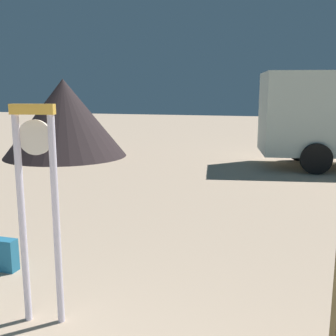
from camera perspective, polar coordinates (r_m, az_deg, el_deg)
The scene contains 3 objects.
standing_clock at distance 4.18m, azimuth -17.89°, elevation -3.77°, with size 0.44×0.16×2.24m.
backpack at distance 5.90m, azimuth -21.99°, elevation -11.31°, with size 0.33×0.20×0.43m.
dome_tent at distance 15.34m, azimuth -14.41°, elevation 6.84°, with size 4.46×4.46×2.82m.
Camera 1 is at (1.36, -0.82, 2.34)m, focal length 43.19 mm.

